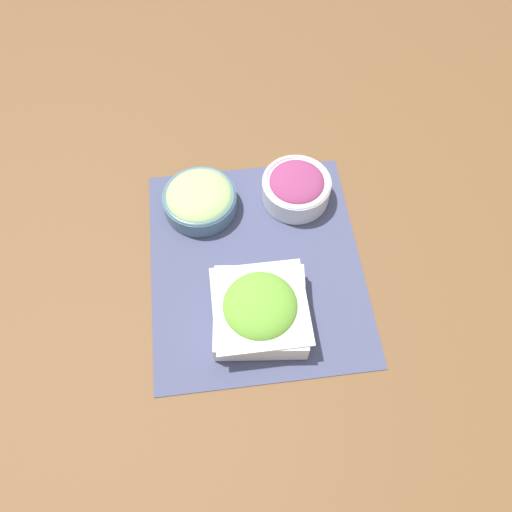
% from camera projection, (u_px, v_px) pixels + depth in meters
% --- Properties ---
extents(ground_plane, '(3.00, 3.00, 0.00)m').
position_uv_depth(ground_plane, '(256.00, 264.00, 1.00)').
color(ground_plane, brown).
extents(placemat, '(0.48, 0.42, 0.00)m').
position_uv_depth(placemat, '(256.00, 264.00, 0.99)').
color(placemat, '#474C70').
rests_on(placemat, ground_plane).
extents(lettuce_bowl, '(0.18, 0.18, 0.08)m').
position_uv_depth(lettuce_bowl, '(260.00, 309.00, 0.90)').
color(lettuce_bowl, white).
rests_on(lettuce_bowl, placemat).
extents(onion_bowl, '(0.14, 0.14, 0.07)m').
position_uv_depth(onion_bowl, '(296.00, 187.00, 1.04)').
color(onion_bowl, silver).
rests_on(onion_bowl, placemat).
extents(cucumber_bowl, '(0.15, 0.15, 0.06)m').
position_uv_depth(cucumber_bowl, '(200.00, 199.00, 1.03)').
color(cucumber_bowl, slate).
rests_on(cucumber_bowl, placemat).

